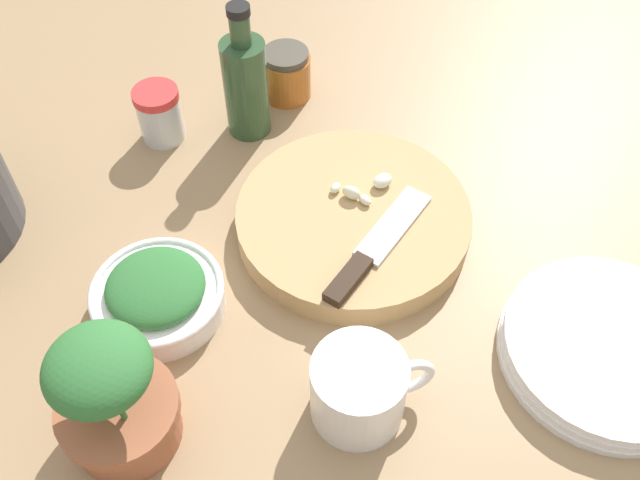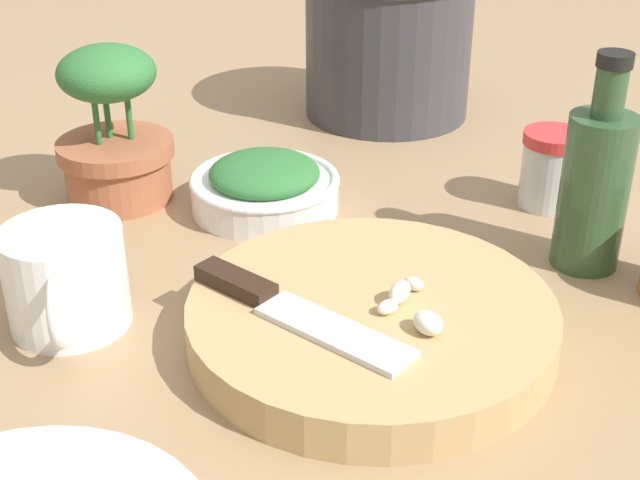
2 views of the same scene
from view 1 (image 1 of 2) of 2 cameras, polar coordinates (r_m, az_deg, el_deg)
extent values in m
plane|color=#997A56|center=(0.84, -2.41, -2.56)|extent=(5.00, 5.00, 0.00)
cylinder|color=tan|center=(0.86, 2.82, 1.49)|extent=(0.28, 0.28, 0.03)
cube|color=black|center=(0.78, 2.27, -3.16)|extent=(0.04, 0.07, 0.01)
cube|color=silver|center=(0.84, 5.88, 1.19)|extent=(0.06, 0.13, 0.01)
ellipsoid|color=white|center=(0.86, 3.42, 3.39)|extent=(0.02, 0.01, 0.01)
ellipsoid|color=silver|center=(0.87, 1.25, 4.18)|extent=(0.02, 0.02, 0.01)
ellipsoid|color=#EAEAC8|center=(0.86, 2.53, 3.80)|extent=(0.03, 0.02, 0.02)
ellipsoid|color=silver|center=(0.88, 5.02, 4.74)|extent=(0.02, 0.03, 0.02)
cylinder|color=white|center=(0.82, -12.76, -4.61)|extent=(0.15, 0.15, 0.03)
torus|color=white|center=(0.80, -12.95, -3.97)|extent=(0.15, 0.15, 0.01)
ellipsoid|color=#2D6B33|center=(0.80, -13.05, -3.67)|extent=(0.11, 0.11, 0.03)
cylinder|color=silver|center=(1.00, -12.66, 9.52)|extent=(0.06, 0.06, 0.07)
cylinder|color=red|center=(0.97, -13.06, 11.23)|extent=(0.06, 0.06, 0.01)
cylinder|color=white|center=(0.71, 3.07, -11.85)|extent=(0.09, 0.09, 0.08)
torus|color=white|center=(0.72, 7.04, -10.85)|extent=(0.03, 0.05, 0.06)
cylinder|color=white|center=(0.83, 21.84, -8.42)|extent=(0.23, 0.23, 0.01)
cylinder|color=white|center=(0.82, 22.05, -8.06)|extent=(0.23, 0.23, 0.01)
cylinder|color=white|center=(0.81, 22.25, -7.69)|extent=(0.22, 0.22, 0.01)
cylinder|color=#B26023|center=(1.04, -2.70, 12.94)|extent=(0.07, 0.07, 0.06)
cylinder|color=#474238|center=(1.02, -2.78, 14.55)|extent=(0.06, 0.06, 0.01)
cylinder|color=#2D4C2D|center=(0.97, -5.94, 11.98)|extent=(0.06, 0.06, 0.14)
cylinder|color=#2D4C2D|center=(0.91, -6.41, 16.39)|extent=(0.03, 0.03, 0.04)
cylinder|color=black|center=(0.90, -6.57, 17.80)|extent=(0.03, 0.03, 0.01)
cylinder|color=#A35B3D|center=(0.73, -15.48, -13.69)|extent=(0.11, 0.11, 0.06)
cylinder|color=#A35B3D|center=(0.71, -15.89, -12.86)|extent=(0.12, 0.12, 0.02)
ellipsoid|color=#2D6B33|center=(0.65, -17.37, -9.79)|extent=(0.10, 0.10, 0.05)
cylinder|color=#2D6B33|center=(0.67, -15.99, -12.20)|extent=(0.01, 0.01, 0.07)
cylinder|color=#2D6B33|center=(0.67, -17.45, -11.73)|extent=(0.01, 0.01, 0.07)
cylinder|color=#2D6B33|center=(0.68, -16.96, -10.08)|extent=(0.01, 0.01, 0.07)
camera|label=2|loc=(0.89, 46.69, 18.00)|focal=50.00mm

